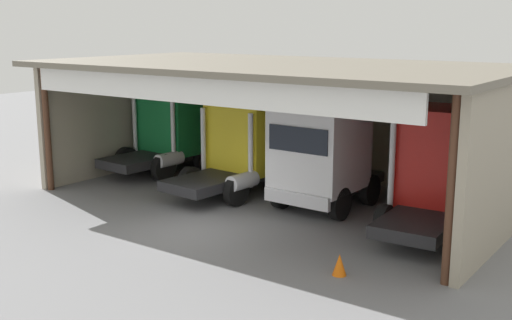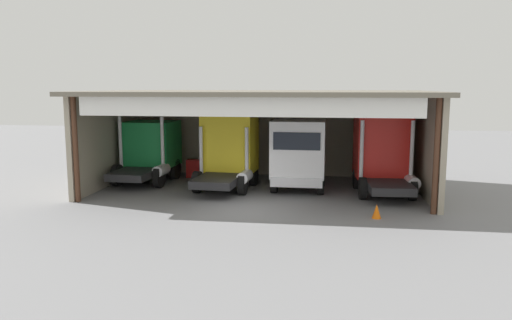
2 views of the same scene
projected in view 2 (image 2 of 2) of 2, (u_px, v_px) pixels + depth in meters
The scene contains 9 objects.
ground_plane at pixel (246, 208), 21.07m from camera, with size 80.00×80.00×0.00m, color slate.
workshop_shed at pixel (262, 119), 25.38m from camera, with size 16.40×9.11×4.88m.
truck_green_center_right_bay at pixel (150, 150), 26.83m from camera, with size 2.79×5.11×3.57m.
truck_yellow_left_bay at pixel (229, 150), 25.17m from camera, with size 2.82×5.03×3.74m.
truck_white_yard_outside at pixel (298, 153), 24.37m from camera, with size 2.71×4.53×3.50m.
truck_red_center_left_bay at pixel (383, 153), 23.94m from camera, with size 2.87×5.02×3.74m.
oil_drum at pixel (192, 168), 28.68m from camera, with size 0.58×0.58×0.89m, color #B21E19.
tool_cart at pixel (195, 168), 28.20m from camera, with size 0.90×0.60×1.00m, color red.
traffic_cone at pixel (377, 211), 19.43m from camera, with size 0.36×0.36×0.56m, color orange.
Camera 2 is at (3.30, -20.27, 5.14)m, focal length 34.97 mm.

